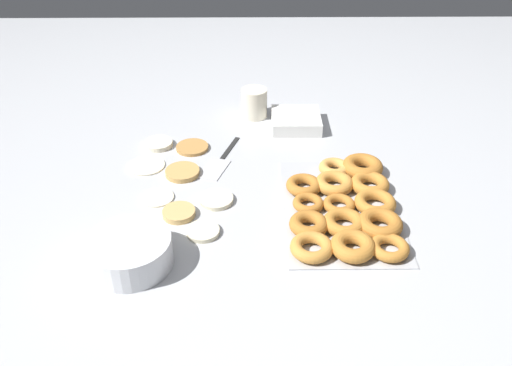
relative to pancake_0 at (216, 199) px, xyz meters
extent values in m
plane|color=#B2B5BA|center=(0.09, -0.01, -0.01)|extent=(3.00, 3.00, 0.00)
cylinder|color=beige|center=(0.00, 0.00, 0.00)|extent=(0.09, 0.09, 0.01)
cylinder|color=beige|center=(-0.13, 0.03, 0.00)|extent=(0.08, 0.08, 0.01)
cylinder|color=beige|center=(0.02, 0.16, 0.00)|extent=(0.09, 0.09, 0.01)
cylinder|color=#B27F42|center=(0.28, 0.09, 0.00)|extent=(0.10, 0.10, 0.01)
cylinder|color=tan|center=(0.13, 0.10, 0.00)|extent=(0.10, 0.10, 0.01)
cylinder|color=beige|center=(0.18, 0.22, 0.00)|extent=(0.11, 0.11, 0.01)
cylinder|color=beige|center=(0.30, 0.20, 0.00)|extent=(0.09, 0.09, 0.01)
cylinder|color=tan|center=(-0.06, 0.09, 0.00)|extent=(0.09, 0.09, 0.02)
cube|color=#ADAFB5|center=(-0.04, -0.33, 0.00)|extent=(0.46, 0.30, 0.01)
torus|color=#B7752D|center=(-0.21, -0.42, 0.01)|extent=(0.09, 0.09, 0.03)
torus|color=#AD6B28|center=(-0.13, -0.41, 0.02)|extent=(0.11, 0.11, 0.04)
torus|color=#B7752D|center=(-0.04, -0.42, 0.02)|extent=(0.11, 0.11, 0.03)
torus|color=#B7752D|center=(0.05, -0.42, 0.02)|extent=(0.11, 0.11, 0.03)
torus|color=#AD6B28|center=(0.13, -0.41, 0.02)|extent=(0.12, 0.12, 0.04)
torus|color=#B7752D|center=(-0.21, -0.33, 0.02)|extent=(0.11, 0.11, 0.04)
torus|color=#B7752D|center=(-0.12, -0.33, 0.02)|extent=(0.11, 0.11, 0.03)
torus|color=#AD6B28|center=(-0.04, -0.32, 0.01)|extent=(0.08, 0.08, 0.02)
torus|color=#C68438|center=(0.05, -0.32, 0.02)|extent=(0.11, 0.11, 0.03)
torus|color=#D19347|center=(0.13, -0.33, 0.01)|extent=(0.09, 0.09, 0.03)
torus|color=#C68438|center=(-0.21, -0.24, 0.01)|extent=(0.10, 0.10, 0.03)
torus|color=#AD6B28|center=(-0.13, -0.24, 0.02)|extent=(0.10, 0.10, 0.03)
torus|color=#AD6B28|center=(-0.04, -0.24, 0.01)|extent=(0.08, 0.08, 0.02)
torus|color=#AD6B28|center=(0.04, -0.24, 0.01)|extent=(0.10, 0.10, 0.03)
cylinder|color=white|center=(-0.24, 0.18, 0.03)|extent=(0.20, 0.20, 0.07)
cube|color=white|center=(0.42, -0.24, 0.00)|extent=(0.16, 0.16, 0.02)
cube|color=white|center=(0.42, -0.24, 0.03)|extent=(0.16, 0.16, 0.02)
cylinder|color=beige|center=(0.50, -0.11, 0.04)|extent=(0.09, 0.09, 0.10)
cube|color=black|center=(0.28, -0.03, 0.00)|extent=(0.14, 0.06, 0.01)
cube|color=#BCBCC1|center=(0.16, 0.01, 0.00)|extent=(0.13, 0.09, 0.01)
camera|label=1|loc=(-1.17, -0.10, 0.85)|focal=38.00mm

